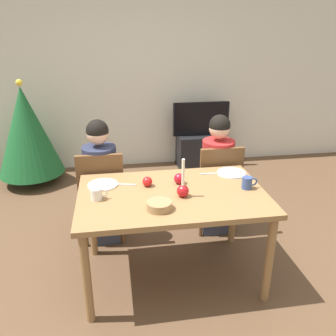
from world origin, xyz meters
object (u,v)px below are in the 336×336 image
(chair_left, at_px, (102,191))
(apple_by_left_plate, at_px, (179,179))
(christmas_tree, at_px, (27,131))
(candle_centerpiece, at_px, (183,189))
(chair_right, at_px, (217,183))
(mug_right, at_px, (247,183))
(bowl_walnuts, at_px, (159,205))
(person_left_child, at_px, (101,184))
(tv_stand, at_px, (200,151))
(plate_left, at_px, (103,185))
(plate_right, at_px, (232,173))
(mug_left, at_px, (97,194))
(dining_table, at_px, (172,203))
(apple_near_candle, at_px, (147,182))
(tv, at_px, (201,119))
(person_right_child, at_px, (217,177))

(chair_left, xyz_separation_m, apple_by_left_plate, (0.63, -0.45, 0.28))
(christmas_tree, distance_m, candle_centerpiece, 2.67)
(chair_right, bearing_deg, mug_right, -86.66)
(bowl_walnuts, bearing_deg, person_left_child, 115.39)
(tv_stand, xyz_separation_m, plate_left, (-1.31, -2.09, 0.52))
(christmas_tree, relative_size, mug_right, 10.91)
(person_left_child, distance_m, tv_stand, 2.16)
(plate_right, distance_m, mug_left, 1.15)
(apple_by_left_plate, bearing_deg, dining_table, -117.74)
(chair_left, distance_m, apple_near_candle, 0.66)
(chair_right, height_order, christmas_tree, christmas_tree)
(tv_stand, bearing_deg, mug_left, -120.21)
(plate_right, relative_size, apple_by_left_plate, 2.86)
(candle_centerpiece, relative_size, mug_left, 2.36)
(person_left_child, relative_size, apple_near_candle, 15.06)
(candle_centerpiece, xyz_separation_m, mug_right, (0.51, 0.06, -0.01))
(chair_right, relative_size, christmas_tree, 0.68)
(tv_stand, xyz_separation_m, christmas_tree, (-2.27, -0.20, 0.45))
(tv, distance_m, candle_centerpiece, 2.49)
(chair_right, xyz_separation_m, mug_right, (0.04, -0.62, 0.29))
(dining_table, bearing_deg, apple_near_candle, 139.36)
(plate_right, distance_m, mug_right, 0.30)
(chair_left, xyz_separation_m, candle_centerpiece, (0.61, -0.68, 0.30))
(dining_table, distance_m, apple_near_candle, 0.26)
(mug_left, bearing_deg, bowl_walnuts, -26.77)
(chair_right, distance_m, apple_by_left_plate, 0.70)
(person_left_child, xyz_separation_m, plate_left, (0.03, -0.43, 0.19))
(christmas_tree, distance_m, plate_left, 2.12)
(dining_table, distance_m, plate_left, 0.56)
(dining_table, xyz_separation_m, tv_stand, (0.80, 2.30, -0.43))
(tv_stand, distance_m, plate_left, 2.52)
(tv_stand, height_order, plate_right, plate_right)
(mug_left, bearing_deg, tv, 59.80)
(mug_right, bearing_deg, person_right_child, 93.17)
(person_right_child, bearing_deg, christmas_tree, 144.04)
(tv, distance_m, mug_right, 2.33)
(plate_right, relative_size, apple_near_candle, 3.08)
(tv_stand, bearing_deg, candle_centerpiece, -107.20)
(person_right_child, xyz_separation_m, apple_near_candle, (-0.71, -0.49, 0.22))
(person_left_child, bearing_deg, plate_left, -85.92)
(mug_right, bearing_deg, plate_right, 94.38)
(dining_table, bearing_deg, plate_left, 157.36)
(person_left_child, xyz_separation_m, apple_near_candle, (0.37, -0.49, 0.22))
(dining_table, bearing_deg, mug_left, -177.76)
(plate_right, xyz_separation_m, apple_by_left_plate, (-0.47, -0.13, 0.04))
(person_left_child, distance_m, apple_by_left_plate, 0.82)
(person_right_child, relative_size, christmas_tree, 0.88)
(person_right_child, xyz_separation_m, mug_right, (0.04, -0.66, 0.23))
(dining_table, relative_size, mug_left, 11.27)
(person_right_child, relative_size, candle_centerpiece, 4.00)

